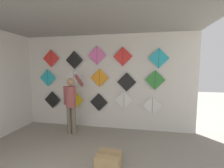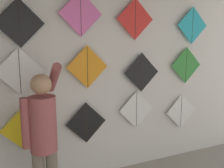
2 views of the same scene
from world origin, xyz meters
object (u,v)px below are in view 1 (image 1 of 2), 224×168
(kite_7, at_px, (100,78))
(kite_14, at_px, (159,58))
(kite_4, at_px, (152,106))
(cardboard_box, at_px, (109,161))
(kite_8, at_px, (127,82))
(shopkeeper, at_px, (71,101))
(kite_3, at_px, (124,100))
(kite_2, at_px, (99,102))
(kite_1, at_px, (75,100))
(kite_13, at_px, (123,56))
(kite_5, at_px, (48,78))
(kite_9, at_px, (155,80))
(kite_0, at_px, (52,100))
(kite_10, at_px, (51,58))
(kite_6, at_px, (74,78))
(kite_11, at_px, (74,60))
(kite_12, at_px, (97,55))

(kite_7, bearing_deg, kite_14, 0.00)
(kite_4, xyz_separation_m, kite_7, (-1.55, 0.00, 0.78))
(cardboard_box, xyz_separation_m, kite_8, (0.16, 1.80, 1.28))
(shopkeeper, distance_m, kite_14, 2.67)
(kite_3, bearing_deg, kite_2, 180.00)
(kite_1, relative_size, kite_7, 1.00)
(kite_4, height_order, kite_14, kite_14)
(kite_4, xyz_separation_m, kite_13, (-0.86, 0.00, 1.39))
(kite_5, bearing_deg, kite_9, 0.00)
(kite_0, bearing_deg, kite_10, 0.00)
(kite_10, bearing_deg, kite_3, 0.00)
(kite_2, relative_size, kite_7, 1.00)
(kite_0, xyz_separation_m, kite_1, (0.76, 0.00, 0.02))
(kite_0, bearing_deg, kite_6, 0.00)
(kite_3, height_order, kite_13, kite_13)
(shopkeeper, distance_m, kite_2, 0.85)
(kite_7, distance_m, kite_14, 1.77)
(kite_9, relative_size, kite_11, 1.00)
(kite_4, distance_m, kite_5, 3.34)
(kite_4, relative_size, kite_5, 1.00)
(kite_0, relative_size, kite_7, 1.00)
(shopkeeper, height_order, kite_7, kite_7)
(cardboard_box, distance_m, kite_2, 2.03)
(kite_9, bearing_deg, kite_5, 180.00)
(kite_6, xyz_separation_m, kite_9, (2.42, 0.00, -0.03))
(kite_13, bearing_deg, kite_1, 180.00)
(kite_4, relative_size, kite_7, 1.00)
(kite_4, distance_m, kite_11, 2.67)
(kite_13, bearing_deg, kite_0, 180.00)
(kite_5, bearing_deg, kite_0, 0.00)
(kite_0, distance_m, kite_1, 0.76)
(kite_7, height_order, kite_11, kite_11)
(cardboard_box, xyz_separation_m, kite_6, (-1.46, 1.80, 1.38))
(kite_4, relative_size, kite_12, 1.00)
(shopkeeper, height_order, kite_12, kite_12)
(kite_7, distance_m, kite_8, 0.81)
(kite_1, bearing_deg, kite_7, 0.00)
(kite_10, bearing_deg, kite_0, 180.00)
(kite_6, distance_m, kite_13, 1.63)
(shopkeeper, xyz_separation_m, kite_10, (-0.90, 0.54, 1.19))
(kite_7, distance_m, kite_12, 0.66)
(kite_7, xyz_separation_m, kite_12, (-0.07, 0.00, 0.66))
(kite_2, xyz_separation_m, kite_11, (-0.76, 0.00, 1.27))
(kite_1, xyz_separation_m, kite_4, (2.35, 0.00, -0.07))
(kite_6, height_order, kite_8, kite_6)
(kite_10, relative_size, kite_13, 1.00)
(kite_8, distance_m, kite_13, 0.74)
(kite_13, distance_m, kite_14, 0.99)
(shopkeeper, height_order, kite_2, shopkeeper)
(kite_4, bearing_deg, kite_3, 180.00)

